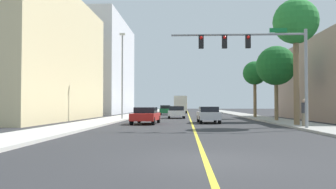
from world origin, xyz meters
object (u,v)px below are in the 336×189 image
at_px(palm_near, 296,23).
at_px(palm_mid, 276,66).
at_px(car_white, 176,112).
at_px(car_red, 146,115).
at_px(street_lamp, 122,72).
at_px(car_green, 165,110).
at_px(pedestrian, 304,113).
at_px(car_silver, 208,114).
at_px(traffic_signal_mast, 260,53).
at_px(delivery_truck, 181,104).
at_px(palm_far, 255,74).

bearing_deg(palm_near, palm_mid, 86.04).
bearing_deg(car_white, car_red, -102.11).
xyz_separation_m(street_lamp, car_white, (5.51, 5.34, -4.29)).
relative_size(car_green, car_red, 0.89).
bearing_deg(pedestrian, palm_mid, -126.02).
bearing_deg(palm_mid, car_red, -159.61).
bearing_deg(car_silver, pedestrian, -50.03).
xyz_separation_m(traffic_signal_mast, car_silver, (-2.71, 8.24, -4.07)).
distance_m(car_green, pedestrian, 32.91).
relative_size(car_red, car_white, 1.07).
bearing_deg(car_white, pedestrian, -64.77).
xyz_separation_m(street_lamp, palm_mid, (15.09, -2.76, 0.19)).
relative_size(traffic_signal_mast, car_white, 2.01).
distance_m(car_silver, delivery_truck, 36.12).
bearing_deg(car_red, palm_near, -12.89).
distance_m(delivery_truck, pedestrian, 43.60).
relative_size(street_lamp, palm_near, 0.98).
relative_size(traffic_signal_mast, street_lamp, 0.96).
xyz_separation_m(palm_near, car_silver, (-6.00, 4.90, -6.75)).
height_order(palm_near, palm_far, palm_near).
xyz_separation_m(palm_near, delivery_truck, (-8.84, 40.90, -5.78)).
relative_size(street_lamp, delivery_truck, 1.24).
relative_size(palm_mid, delivery_truck, 0.97).
bearing_deg(pedestrian, car_green, -102.72).
distance_m(car_green, car_silver, 24.82).
bearing_deg(car_green, palm_far, -53.78).
xyz_separation_m(palm_near, palm_mid, (0.52, 7.51, -2.27)).
distance_m(palm_near, car_white, 19.28).
xyz_separation_m(street_lamp, palm_near, (14.57, -10.27, 2.46)).
distance_m(palm_mid, delivery_truck, 34.85).
bearing_deg(car_green, street_lamp, -102.37).
height_order(traffic_signal_mast, car_red, traffic_signal_mast).
height_order(palm_near, car_green, palm_near).
height_order(palm_near, delivery_truck, palm_near).
xyz_separation_m(palm_far, car_silver, (-6.05, -10.12, -4.44)).
bearing_deg(car_white, palm_near, -61.95).
bearing_deg(palm_far, car_red, -133.58).
xyz_separation_m(traffic_signal_mast, pedestrian, (3.22, 1.54, -3.77)).
relative_size(car_white, delivery_truck, 0.59).
bearing_deg(car_white, palm_far, -5.79).
relative_size(car_green, car_silver, 0.94).
height_order(street_lamp, car_red, street_lamp).
xyz_separation_m(palm_mid, delivery_truck, (-9.36, 33.39, -3.51)).
distance_m(street_lamp, car_red, 8.98).
bearing_deg(delivery_truck, palm_far, -70.40).
xyz_separation_m(palm_mid, car_white, (-9.58, 8.11, -4.48)).
bearing_deg(car_red, traffic_signal_mast, -36.40).
distance_m(car_white, pedestrian, 19.61).
relative_size(car_silver, pedestrian, 2.39).
bearing_deg(car_green, traffic_signal_mast, -78.53).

